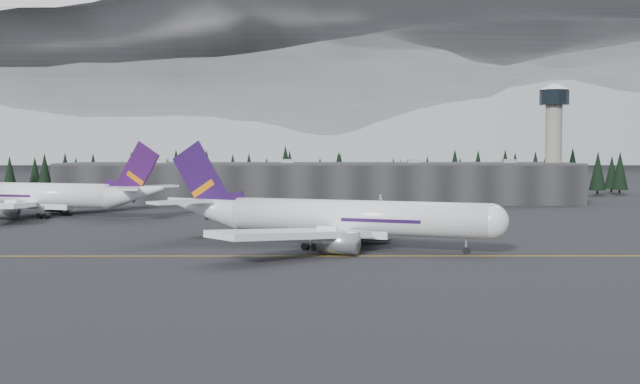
{
  "coord_description": "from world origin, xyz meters",
  "views": [
    {
      "loc": [
        -0.34,
        -128.33,
        17.05
      ],
      "look_at": [
        0.0,
        20.0,
        9.0
      ],
      "focal_mm": 45.0,
      "sensor_mm": 36.0,
      "label": 1
    }
  ],
  "objects_px": {
    "jet_parked": "(50,196)",
    "control_tower": "(554,129)",
    "terminal": "(319,183)",
    "jet_main": "(327,217)",
    "gse_vehicle_a": "(222,205)",
    "gse_vehicle_b": "(381,205)"
  },
  "relations": [
    {
      "from": "control_tower",
      "to": "gse_vehicle_a",
      "type": "height_order",
      "value": "control_tower"
    },
    {
      "from": "terminal",
      "to": "control_tower",
      "type": "height_order",
      "value": "control_tower"
    },
    {
      "from": "jet_main",
      "to": "gse_vehicle_a",
      "type": "bearing_deg",
      "value": 128.01
    },
    {
      "from": "jet_main",
      "to": "gse_vehicle_a",
      "type": "distance_m",
      "value": 99.87
    },
    {
      "from": "gse_vehicle_a",
      "to": "control_tower",
      "type": "bearing_deg",
      "value": -9.84
    },
    {
      "from": "jet_parked",
      "to": "control_tower",
      "type": "bearing_deg",
      "value": -139.39
    },
    {
      "from": "terminal",
      "to": "jet_parked",
      "type": "height_order",
      "value": "jet_parked"
    },
    {
      "from": "jet_main",
      "to": "gse_vehicle_b",
      "type": "bearing_deg",
      "value": 100.44
    },
    {
      "from": "control_tower",
      "to": "terminal",
      "type": "bearing_deg",
      "value": -177.71
    },
    {
      "from": "control_tower",
      "to": "jet_parked",
      "type": "height_order",
      "value": "control_tower"
    },
    {
      "from": "control_tower",
      "to": "gse_vehicle_a",
      "type": "xyz_separation_m",
      "value": [
        -103.52,
        -23.29,
        -22.73
      ]
    },
    {
      "from": "control_tower",
      "to": "jet_parked",
      "type": "distance_m",
      "value": 154.17
    },
    {
      "from": "control_tower",
      "to": "gse_vehicle_a",
      "type": "bearing_deg",
      "value": -167.32
    },
    {
      "from": "terminal",
      "to": "jet_main",
      "type": "xyz_separation_m",
      "value": [
        1.17,
        -115.54,
        -1.09
      ]
    },
    {
      "from": "gse_vehicle_a",
      "to": "gse_vehicle_b",
      "type": "height_order",
      "value": "gse_vehicle_a"
    },
    {
      "from": "jet_parked",
      "to": "gse_vehicle_a",
      "type": "height_order",
      "value": "jet_parked"
    },
    {
      "from": "terminal",
      "to": "control_tower",
      "type": "bearing_deg",
      "value": 2.29
    },
    {
      "from": "terminal",
      "to": "jet_main",
      "type": "distance_m",
      "value": 115.55
    },
    {
      "from": "terminal",
      "to": "gse_vehicle_a",
      "type": "xyz_separation_m",
      "value": [
        -28.52,
        -20.29,
        -5.62
      ]
    },
    {
      "from": "jet_main",
      "to": "jet_parked",
      "type": "height_order",
      "value": "jet_parked"
    },
    {
      "from": "jet_main",
      "to": "gse_vehicle_a",
      "type": "relative_size",
      "value": 12.48
    },
    {
      "from": "control_tower",
      "to": "jet_main",
      "type": "height_order",
      "value": "control_tower"
    }
  ]
}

